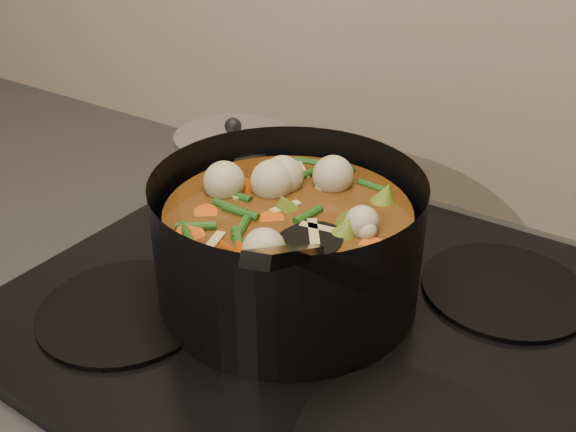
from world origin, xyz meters
The scene contains 3 objects.
stovetop centered at (0.00, 1.93, 0.92)m, with size 0.62×0.54×0.03m.
stockpot centered at (-0.04, 1.93, 1.00)m, with size 0.31×0.37×0.21m.
saucepan centered at (-0.21, 2.05, 0.98)m, with size 0.15×0.15×0.13m.
Camera 1 is at (0.28, 1.45, 1.35)m, focal length 40.00 mm.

